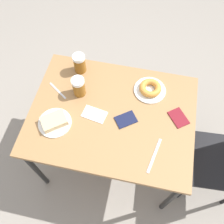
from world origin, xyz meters
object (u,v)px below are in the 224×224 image
plate_with_cake (54,122)px  passport_near_edge (179,118)px  beer_mug_center (80,63)px  fork (58,91)px  knife (154,155)px  plate_with_donut (150,89)px  beer_mug_left (79,87)px  passport_far_edge (126,120)px  napkin_folded (94,114)px

plate_with_cake → passport_near_edge: bearing=104.7°
plate_with_cake → passport_near_edge: plate_with_cake is taller
beer_mug_center → passport_near_edge: 0.74m
fork → knife: (0.31, 0.68, -0.00)m
fork → plate_with_donut: bearing=102.2°
beer_mug_left → passport_far_edge: (0.13, 0.33, -0.07)m
beer_mug_left → beer_mug_center: size_ratio=1.00×
napkin_folded → beer_mug_left: bearing=-136.2°
beer_mug_left → napkin_folded: (0.14, 0.13, -0.07)m
plate_with_cake → beer_mug_center: 0.44m
plate_with_donut → beer_mug_left: (0.11, -0.45, 0.05)m
plate_with_donut → fork: (0.13, -0.59, -0.02)m
plate_with_donut → fork: size_ratio=1.44×
passport_near_edge → plate_with_donut: bearing=-129.3°
napkin_folded → fork: bearing=-113.6°
fork → beer_mug_center: bearing=153.2°
beer_mug_center → knife: 0.78m
napkin_folded → knife: napkin_folded is taller
beer_mug_center → passport_far_edge: bearing=49.9°
passport_near_edge → plate_with_cake: bearing=-75.3°
plate_with_cake → passport_near_edge: 0.76m
passport_far_edge → napkin_folded: bearing=-88.8°
knife → passport_far_edge: (-0.19, -0.20, 0.00)m
beer_mug_left → fork: 0.16m
knife → passport_far_edge: passport_far_edge is taller
knife → passport_far_edge: size_ratio=1.44×
plate_with_cake → beer_mug_left: (-0.25, 0.09, 0.05)m
fork → knife: bearing=65.4°
passport_near_edge → passport_far_edge: (0.08, -0.32, 0.00)m
beer_mug_left → knife: bearing=58.5°
napkin_folded → fork: same height
napkin_folded → passport_far_edge: bearing=91.2°
plate_with_donut → passport_near_edge: size_ratio=1.37×
napkin_folded → fork: (-0.12, -0.28, -0.00)m
plate_with_cake → knife: (0.08, 0.62, -0.02)m
fork → napkin_folded: bearing=66.4°
passport_near_edge → fork: bearing=-92.7°
plate_with_donut → knife: size_ratio=0.95×
beer_mug_left → passport_far_edge: beer_mug_left is taller
plate_with_cake → plate_with_donut: plate_with_donut is taller
fork → passport_near_edge: bearing=87.3°
beer_mug_center → plate_with_donut: bearing=81.7°
beer_mug_center → knife: (0.51, 0.58, -0.07)m
napkin_folded → passport_near_edge: (-0.08, 0.52, 0.00)m
beer_mug_center → passport_far_edge: beer_mug_center is taller
beer_mug_center → napkin_folded: bearing=29.0°
beer_mug_left → plate_with_cake: bearing=-19.9°
plate_with_donut → fork: bearing=-77.8°
plate_with_cake → fork: plate_with_cake is taller
beer_mug_center → knife: bearing=48.6°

